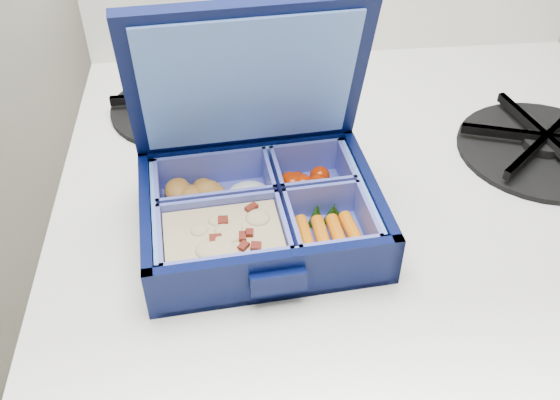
{
  "coord_description": "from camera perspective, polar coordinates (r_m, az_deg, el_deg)",
  "views": [
    {
      "loc": [
        0.5,
        1.13,
        1.4
      ],
      "look_at": [
        0.54,
        1.57,
        1.03
      ],
      "focal_mm": 40.0,
      "sensor_mm": 36.0,
      "label": 1
    }
  ],
  "objects": [
    {
      "name": "burner_grate",
      "position": [
        0.75,
        23.04,
        4.91
      ],
      "size": [
        0.24,
        0.24,
        0.03
      ],
      "primitive_type": "cylinder",
      "rotation": [
        0.0,
        0.0,
        -0.32
      ],
      "color": "black",
      "rests_on": "stove"
    },
    {
      "name": "bento_box",
      "position": [
        0.58,
        -1.76,
        -1.25
      ],
      "size": [
        0.23,
        0.19,
        0.05
      ],
      "primitive_type": null,
      "rotation": [
        0.0,
        0.0,
        0.09
      ],
      "color": "#030A34",
      "rests_on": "stove"
    },
    {
      "name": "burner_grate_rear",
      "position": [
        0.77,
        -8.97,
        8.82
      ],
      "size": [
        0.18,
        0.18,
        0.02
      ],
      "primitive_type": "cylinder",
      "rotation": [
        0.0,
        0.0,
        0.02
      ],
      "color": "black",
      "rests_on": "stove"
    },
    {
      "name": "fork",
      "position": [
        0.68,
        0.17,
        3.69
      ],
      "size": [
        0.14,
        0.17,
        0.01
      ],
      "primitive_type": null,
      "rotation": [
        0.0,
        0.0,
        -0.66
      ],
      "color": "silver",
      "rests_on": "stove"
    }
  ]
}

